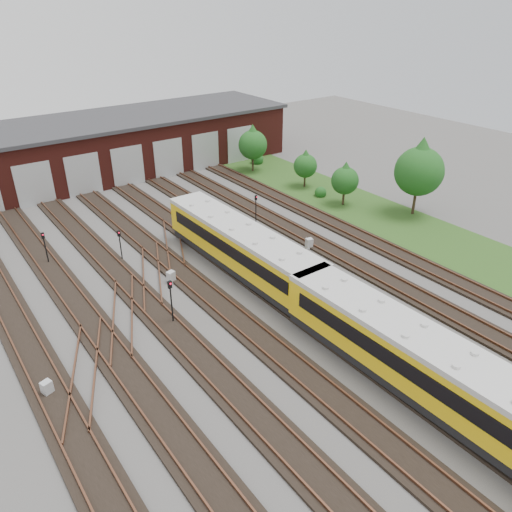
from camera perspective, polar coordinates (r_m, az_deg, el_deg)
ground at (r=31.20m, az=6.46°, el=-10.59°), size 120.00×120.00×0.00m
track_network at (r=31.38m, az=5.51°, el=-10.02°), size 30.40×70.00×0.33m
maintenance_shed at (r=62.10m, az=-19.33°, el=11.39°), size 51.00×12.50×6.35m
grass_verge at (r=49.32m, az=15.18°, el=3.90°), size 8.00×55.00×0.05m
metro_train at (r=28.43m, az=17.25°, el=-10.93°), size 3.20×48.71×3.45m
signal_mast_0 at (r=41.24m, az=-15.29°, el=1.62°), size 0.24×0.23×2.66m
signal_mast_1 at (r=42.65m, az=-23.01°, el=1.27°), size 0.24×0.23×2.74m
signal_mast_2 at (r=32.51m, az=-9.70°, el=-4.61°), size 0.27×0.26×3.23m
signal_mast_3 at (r=46.51m, az=-0.01°, el=5.80°), size 0.26×0.25×2.77m
relay_cabinet_0 at (r=30.01m, az=-22.76°, el=-13.77°), size 0.66×0.60×0.90m
relay_cabinet_1 at (r=37.87m, az=-9.69°, el=-2.38°), size 0.66×0.60×0.92m
relay_cabinet_2 at (r=39.69m, az=-4.04°, el=-0.45°), size 0.73×0.66×1.01m
relay_cabinet_3 at (r=42.50m, az=6.09°, el=1.43°), size 0.64×0.57×0.92m
relay_cabinet_4 at (r=42.18m, az=-1.63°, el=1.37°), size 0.64×0.57×0.92m
tree_0 at (r=60.52m, az=-0.38°, el=12.97°), size 3.43×3.43×5.68m
tree_1 at (r=55.68m, az=5.68°, el=10.52°), size 2.59×2.59×4.29m
tree_2 at (r=49.88m, az=18.24°, el=9.78°), size 4.61×4.61×7.65m
tree_3 at (r=51.11m, az=10.15°, el=8.83°), size 2.77×2.77×4.58m
bush_1 at (r=53.80m, az=7.41°, el=7.39°), size 1.24×1.24×1.24m
bush_2 at (r=64.19m, az=0.14°, el=11.20°), size 1.58×1.58×1.58m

